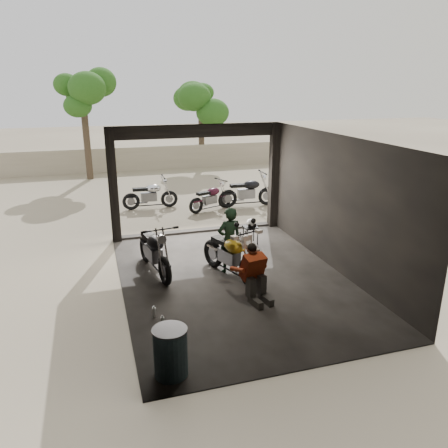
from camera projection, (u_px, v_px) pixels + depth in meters
ground at (234, 279)px, 10.01m from camera, size 80.00×80.00×0.00m
garage at (227, 220)px, 10.12m from camera, size 7.00×7.13×3.20m
boundary_wall at (149, 158)px, 22.57m from camera, size 18.00×0.30×1.20m
tree_left at (82, 90)px, 19.33m from camera, size 2.20×2.20×5.60m
tree_right at (201, 98)px, 22.44m from camera, size 2.20×2.20×5.00m
main_bike at (230, 252)px, 9.98m from camera, size 1.35×2.02×1.24m
left_bike at (154, 248)px, 10.19m from camera, size 1.06×1.97×1.26m
outside_bike_a at (150, 193)px, 15.49m from camera, size 1.72×0.74×1.16m
outside_bike_b at (211, 196)px, 15.26m from camera, size 1.71×1.19×1.07m
outside_bike_c at (248, 189)px, 15.76m from camera, size 1.90×0.84×1.26m
rider at (229, 240)px, 10.18m from camera, size 0.61×0.43×1.60m
mechanic at (256, 275)px, 8.84m from camera, size 0.74×0.91×1.17m
stool at (251, 229)px, 12.09m from camera, size 0.37×0.37×0.51m
helmet at (251, 223)px, 12.00m from camera, size 0.32×0.33×0.24m
oil_drum at (171, 353)px, 6.60m from camera, size 0.59×0.59×0.80m
sign_post at (317, 175)px, 13.38m from camera, size 0.80×0.08×2.40m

